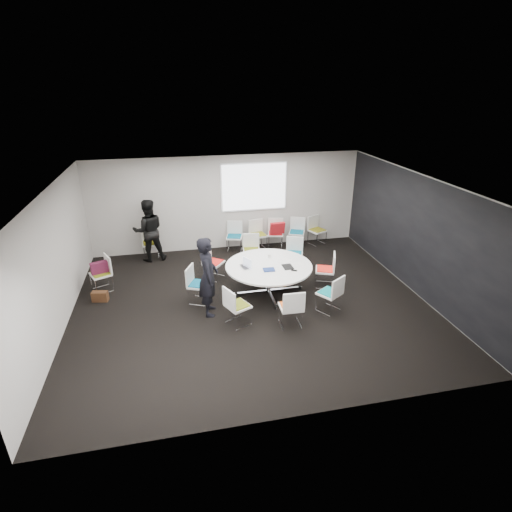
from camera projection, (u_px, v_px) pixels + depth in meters
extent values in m
cube|color=black|center=(251.00, 304.00, 9.28)|extent=(8.00, 7.00, 0.04)
cube|color=white|center=(251.00, 183.00, 8.13)|extent=(8.00, 7.00, 0.04)
cube|color=#B7B1AC|center=(227.00, 203.00, 11.86)|extent=(8.00, 0.04, 2.80)
cube|color=#B7B1AC|center=(301.00, 342.00, 5.56)|extent=(8.00, 0.04, 2.80)
cube|color=#B7B1AC|center=(53.00, 263.00, 7.94)|extent=(0.04, 7.00, 2.80)
cube|color=#B7B1AC|center=(416.00, 234.00, 9.48)|extent=(0.04, 7.00, 2.80)
cube|color=black|center=(415.00, 234.00, 9.47)|extent=(0.01, 6.94, 2.74)
cube|color=silver|center=(268.00, 291.00, 9.72)|extent=(0.90, 0.90, 0.08)
cylinder|color=silver|center=(269.00, 279.00, 9.59)|extent=(0.10, 0.10, 0.65)
cylinder|color=white|center=(269.00, 266.00, 9.45)|extent=(2.06, 2.06, 0.04)
cube|color=white|center=(254.00, 187.00, 11.77)|extent=(1.90, 0.03, 1.35)
cube|color=silver|center=(324.00, 278.00, 9.96)|extent=(0.54, 0.54, 0.42)
cube|color=white|center=(325.00, 270.00, 9.87)|extent=(0.58, 0.59, 0.04)
cube|color=red|center=(325.00, 269.00, 9.85)|extent=(0.50, 0.51, 0.03)
cube|color=white|center=(334.00, 262.00, 9.74)|extent=(0.20, 0.44, 0.42)
cube|color=silver|center=(294.00, 262.00, 10.83)|extent=(0.54, 0.54, 0.42)
cube|color=white|center=(294.00, 255.00, 10.74)|extent=(0.59, 0.58, 0.04)
cube|color=#086684|center=(294.00, 253.00, 10.73)|extent=(0.51, 0.50, 0.03)
cube|color=white|center=(295.00, 244.00, 10.84)|extent=(0.44, 0.20, 0.42)
cube|color=silver|center=(252.00, 259.00, 11.05)|extent=(0.46, 0.46, 0.42)
cube|color=white|center=(252.00, 251.00, 10.96)|extent=(0.51, 0.49, 0.04)
cube|color=#626A14|center=(252.00, 250.00, 10.95)|extent=(0.44, 0.42, 0.03)
cube|color=white|center=(251.00, 240.00, 11.06)|extent=(0.46, 0.09, 0.42)
cube|color=silver|center=(214.00, 271.00, 10.34)|extent=(0.59, 0.59, 0.42)
cube|color=white|center=(214.00, 263.00, 10.25)|extent=(0.63, 0.63, 0.04)
cube|color=red|center=(214.00, 262.00, 10.24)|extent=(0.54, 0.55, 0.03)
cube|color=white|center=(206.00, 253.00, 10.24)|extent=(0.31, 0.39, 0.42)
cube|color=silver|center=(200.00, 294.00, 9.24)|extent=(0.56, 0.56, 0.42)
cube|color=white|center=(199.00, 285.00, 9.15)|extent=(0.59, 0.60, 0.04)
cube|color=#085577|center=(199.00, 284.00, 9.14)|extent=(0.51, 0.52, 0.03)
cube|color=white|center=(190.00, 275.00, 9.10)|extent=(0.22, 0.43, 0.42)
cube|color=silver|center=(238.00, 315.00, 8.39)|extent=(0.56, 0.56, 0.42)
cube|color=white|center=(238.00, 306.00, 8.30)|extent=(0.59, 0.60, 0.04)
cube|color=#626E17|center=(238.00, 305.00, 8.29)|extent=(0.51, 0.52, 0.03)
cube|color=white|center=(229.00, 299.00, 8.09)|extent=(0.22, 0.43, 0.42)
cube|color=silver|center=(291.00, 317.00, 8.35)|extent=(0.43, 0.43, 0.42)
cube|color=white|center=(291.00, 307.00, 8.25)|extent=(0.47, 0.45, 0.04)
cube|color=#D25316|center=(291.00, 306.00, 8.24)|extent=(0.41, 0.39, 0.03)
cube|color=white|center=(294.00, 303.00, 7.97)|extent=(0.46, 0.05, 0.42)
cube|color=silver|center=(329.00, 302.00, 8.88)|extent=(0.58, 0.58, 0.42)
cube|color=white|center=(329.00, 293.00, 8.79)|extent=(0.63, 0.62, 0.04)
cube|color=#087177|center=(329.00, 292.00, 8.78)|extent=(0.54, 0.54, 0.03)
cube|color=white|center=(338.00, 287.00, 8.56)|extent=(0.40, 0.28, 0.42)
cube|color=silver|center=(234.00, 244.00, 12.03)|extent=(0.52, 0.52, 0.42)
cube|color=white|center=(234.00, 237.00, 11.93)|extent=(0.56, 0.55, 0.04)
cube|color=#0B5C77|center=(234.00, 236.00, 11.92)|extent=(0.49, 0.47, 0.03)
cube|color=white|center=(235.00, 227.00, 12.03)|extent=(0.45, 0.16, 0.42)
cube|color=silver|center=(258.00, 242.00, 12.17)|extent=(0.49, 0.49, 0.42)
cube|color=white|center=(258.00, 235.00, 12.08)|extent=(0.53, 0.52, 0.04)
cube|color=olive|center=(258.00, 234.00, 12.06)|extent=(0.46, 0.45, 0.03)
cube|color=white|center=(256.00, 226.00, 12.16)|extent=(0.46, 0.12, 0.42)
cube|color=silver|center=(275.00, 241.00, 12.27)|extent=(0.51, 0.51, 0.42)
cube|color=white|center=(275.00, 234.00, 12.18)|extent=(0.55, 0.54, 0.04)
cube|color=red|center=(275.00, 233.00, 12.17)|extent=(0.48, 0.46, 0.03)
cube|color=white|center=(275.00, 224.00, 12.28)|extent=(0.46, 0.14, 0.42)
cube|color=silver|center=(296.00, 240.00, 12.36)|extent=(0.55, 0.55, 0.42)
cube|color=white|center=(297.00, 233.00, 12.27)|extent=(0.59, 0.58, 0.04)
cube|color=#0C6181|center=(297.00, 232.00, 12.25)|extent=(0.52, 0.50, 0.03)
cube|color=white|center=(298.00, 224.00, 12.36)|extent=(0.44, 0.21, 0.42)
cube|color=silver|center=(317.00, 238.00, 12.53)|extent=(0.56, 0.56, 0.42)
cube|color=white|center=(317.00, 231.00, 12.44)|extent=(0.60, 0.59, 0.04)
cube|color=olive|center=(317.00, 230.00, 12.42)|extent=(0.52, 0.51, 0.03)
cube|color=white|center=(313.00, 222.00, 12.50)|extent=(0.43, 0.22, 0.42)
cube|color=silver|center=(102.00, 283.00, 9.74)|extent=(0.56, 0.56, 0.42)
cube|color=white|center=(101.00, 274.00, 9.65)|extent=(0.59, 0.60, 0.04)
cube|color=olive|center=(100.00, 273.00, 9.64)|extent=(0.51, 0.52, 0.03)
cube|color=white|center=(108.00, 263.00, 9.67)|extent=(0.22, 0.43, 0.42)
cube|color=silver|center=(151.00, 251.00, 11.56)|extent=(0.46, 0.46, 0.42)
cube|color=white|center=(150.00, 243.00, 11.47)|extent=(0.50, 0.48, 0.04)
cube|color=olive|center=(150.00, 242.00, 11.46)|extent=(0.43, 0.41, 0.03)
cube|color=white|center=(149.00, 233.00, 11.56)|extent=(0.46, 0.08, 0.42)
imported|color=black|center=(208.00, 277.00, 8.53)|extent=(0.48, 0.68, 1.79)
imported|color=black|center=(149.00, 231.00, 11.15)|extent=(0.95, 0.78, 1.78)
imported|color=#333338|center=(246.00, 266.00, 9.35)|extent=(0.25, 0.33, 0.02)
cube|color=silver|center=(247.00, 263.00, 9.26)|extent=(0.16, 0.27, 0.22)
cube|color=black|center=(288.00, 267.00, 9.33)|extent=(0.23, 0.31, 0.02)
cube|color=navy|center=(269.00, 270.00, 9.19)|extent=(0.27, 0.21, 0.03)
cube|color=white|center=(285.00, 261.00, 9.67)|extent=(0.37, 0.35, 0.00)
cube|color=silver|center=(296.00, 264.00, 9.49)|extent=(0.31, 0.22, 0.00)
cylinder|color=white|center=(269.00, 256.00, 9.82)|extent=(0.08, 0.08, 0.09)
cube|color=black|center=(294.00, 270.00, 9.17)|extent=(0.16, 0.12, 0.01)
cube|color=#581732|center=(99.00, 268.00, 9.58)|extent=(0.42, 0.28, 0.28)
cube|color=#3E2414|center=(100.00, 296.00, 9.31)|extent=(0.38, 0.23, 0.24)
cube|color=#AA141C|center=(277.00, 228.00, 11.89)|extent=(0.45, 0.19, 0.36)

